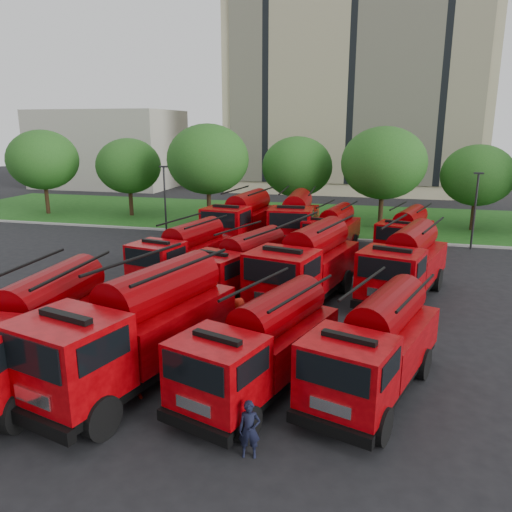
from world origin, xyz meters
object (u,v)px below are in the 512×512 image
Objects in this scene: fire_truck_0 at (33,330)px; firefighter_1 at (134,398)px; firefighter_2 at (356,399)px; fire_truck_4 at (183,254)px; fire_truck_7 at (405,263)px; firefighter_5 at (408,304)px; fire_truck_9 at (295,220)px; fire_truck_3 at (375,346)px; firefighter_3 at (372,354)px; fire_truck_10 at (332,230)px; firefighter_4 at (239,340)px; fire_truck_5 at (242,266)px; firefighter_0 at (250,456)px; fire_truck_11 at (406,233)px; fire_truck_2 at (261,346)px; fire_truck_6 at (306,265)px; fire_truck_8 at (242,219)px; fire_truck_1 at (137,328)px.

fire_truck_0 is 3.98m from firefighter_1.
firefighter_2 is at bearing 8.77° from firefighter_1.
fire_truck_4 is 11.13m from fire_truck_7.
fire_truck_4 is 11.48m from firefighter_5.
fire_truck_9 is at bearing 81.68° from firefighter_1.
firefighter_3 is at bearing 109.92° from fire_truck_3.
fire_truck_7 is 9.13m from fire_truck_10.
firefighter_4 is 0.96× the size of firefighter_5.
fire_truck_9 is 21.05m from firefighter_1.
fire_truck_10 is 15.11m from firefighter_3.
firefighter_0 is at bearing -55.18° from fire_truck_5.
fire_truck_2 is at bearing -89.00° from fire_truck_11.
fire_truck_5 is at bearing -96.61° from fire_truck_9.
fire_truck_5 is at bearing 38.39° from firefighter_5.
fire_truck_9 is (-6.88, 9.41, 0.10)m from fire_truck_7.
fire_truck_6 reaches higher than fire_truck_2.
fire_truck_0 is 10.76m from fire_truck_3.
fire_truck_0 reaches higher than fire_truck_10.
firefighter_0 is (0.15, -21.43, -1.47)m from fire_truck_10.
fire_truck_11 is (1.51, 17.55, -0.05)m from fire_truck_3.
firefighter_4 is at bearing 71.24° from firefighter_2.
fire_truck_5 is at bearing -67.23° from fire_truck_8.
firefighter_0 is 0.90× the size of firefighter_2.
fire_truck_8 is (-1.97, 19.22, -0.03)m from fire_truck_1.
fire_truck_0 is 0.97× the size of fire_truck_7.
firefighter_1 is at bearing 84.00° from firefighter_5.
fire_truck_0 is 4.42× the size of firefighter_4.
fire_truck_11 is at bearing 48.58° from fire_truck_4.
firefighter_1 is 1.10× the size of firefighter_3.
fire_truck_11 is (8.86, 18.66, -0.32)m from fire_truck_1.
fire_truck_1 reaches higher than fire_truck_7.
firefighter_0 is 4.50m from firefighter_1.
firefighter_5 is at bearing 4.63° from firefighter_2.
fire_truck_7 reaches higher than fire_truck_5.
fire_truck_1 reaches higher than fire_truck_0.
firefighter_0 is at bearing -73.79° from fire_truck_6.
firefighter_3 is at bearing -80.27° from fire_truck_11.
firefighter_5 reaches higher than firefighter_3.
firefighter_0 is at bearing -17.84° from fire_truck_1.
fire_truck_1 is at bearing 10.85° from fire_truck_0.
firefighter_5 is (7.82, 0.83, -1.52)m from fire_truck_5.
fire_truck_4 reaches higher than firefighter_2.
fire_truck_1 is at bearing 136.35° from firefighter_0.
fire_truck_1 is at bearing -92.44° from fire_truck_10.
fire_truck_8 reaches higher than firefighter_0.
firefighter_4 is at bearing 73.95° from fire_truck_1.
fire_truck_3 is at bearing -79.04° from fire_truck_11.
fire_truck_10 is at bearing 117.92° from fire_truck_3.
fire_truck_4 is (-2.59, 10.19, -0.27)m from fire_truck_1.
firefighter_4 is at bearing -116.85° from fire_truck_7.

